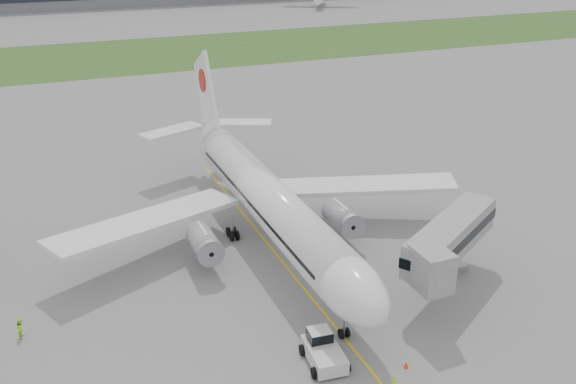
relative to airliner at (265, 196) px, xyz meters
name	(u,v)px	position (x,y,z in m)	size (l,w,h in m)	color
ground	(281,260)	(0.00, -4.87, -5.66)	(600.00, 600.00, 0.00)	slate
apron_markings	(299,282)	(0.00, -9.87, -5.66)	(70.00, 70.00, 0.04)	gold
grass_strip	(115,56)	(0.00, 115.13, -5.65)	(600.00, 50.00, 0.02)	#28521E
airliner	(265,196)	(0.00, 0.00, 0.00)	(48.13, 53.95, 17.88)	white
pushback_tug	(323,349)	(-3.07, -22.03, -4.56)	(3.55, 4.92, 2.40)	silver
jet_bridge	(448,241)	(12.57, -16.76, -0.06)	(15.01, 12.14, 7.57)	#9A9A9D
safety_cone_right	(406,365)	(2.87, -25.51, -5.36)	(0.44, 0.44, 0.60)	#E1400B
ground_crew_near	(394,383)	(0.42, -27.58, -4.89)	(0.56, 0.37, 1.54)	#AFEE27
ground_crew_far	(21,328)	(-26.25, -9.01, -4.73)	(0.91, 0.71, 1.87)	#ACFF2A
distant_aircraft_right	(320,7)	(94.48, 188.39, -5.66)	(30.20, 26.64, 11.55)	white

